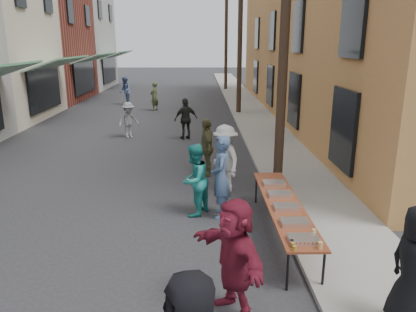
{
  "coord_description": "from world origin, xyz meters",
  "views": [
    {
      "loc": [
        2.12,
        -7.83,
        3.88
      ],
      "look_at": [
        2.3,
        1.41,
        1.3
      ],
      "focal_mm": 35.0,
      "sensor_mm": 36.0,
      "label": 1
    }
  ],
  "objects_px": {
    "utility_pole_mid": "(240,31)",
    "utility_pole_near": "(285,18)",
    "guest_front_c": "(194,180)",
    "utility_pole_far": "(226,35)",
    "catering_tray_sausage": "(304,239)",
    "server": "(416,269)",
    "serving_table": "(283,205)"
  },
  "relations": [
    {
      "from": "utility_pole_mid",
      "to": "utility_pole_near",
      "type": "bearing_deg",
      "value": -90.0
    },
    {
      "from": "utility_pole_mid",
      "to": "guest_front_c",
      "type": "height_order",
      "value": "utility_pole_mid"
    },
    {
      "from": "utility_pole_far",
      "to": "utility_pole_near",
      "type": "bearing_deg",
      "value": -90.0
    },
    {
      "from": "utility_pole_mid",
      "to": "guest_front_c",
      "type": "relative_size",
      "value": 5.31
    },
    {
      "from": "utility_pole_near",
      "to": "catering_tray_sausage",
      "type": "height_order",
      "value": "utility_pole_near"
    },
    {
      "from": "utility_pole_mid",
      "to": "server",
      "type": "height_order",
      "value": "utility_pole_mid"
    },
    {
      "from": "utility_pole_near",
      "to": "serving_table",
      "type": "distance_m",
      "value": 4.99
    },
    {
      "from": "utility_pole_mid",
      "to": "guest_front_c",
      "type": "bearing_deg",
      "value": -99.41
    },
    {
      "from": "utility_pole_near",
      "to": "serving_table",
      "type": "height_order",
      "value": "utility_pole_near"
    },
    {
      "from": "server",
      "to": "utility_pole_mid",
      "type": "bearing_deg",
      "value": -15.99
    },
    {
      "from": "utility_pole_far",
      "to": "server",
      "type": "bearing_deg",
      "value": -88.69
    },
    {
      "from": "utility_pole_mid",
      "to": "catering_tray_sausage",
      "type": "height_order",
      "value": "utility_pole_mid"
    },
    {
      "from": "utility_pole_mid",
      "to": "server",
      "type": "distance_m",
      "value": 18.45
    },
    {
      "from": "utility_pole_far",
      "to": "serving_table",
      "type": "height_order",
      "value": "utility_pole_far"
    },
    {
      "from": "utility_pole_near",
      "to": "guest_front_c",
      "type": "xyz_separation_m",
      "value": [
        -2.32,
        -2.02,
        -3.65
      ]
    },
    {
      "from": "utility_pole_near",
      "to": "utility_pole_mid",
      "type": "xyz_separation_m",
      "value": [
        0.0,
        12.0,
        0.0
      ]
    },
    {
      "from": "guest_front_c",
      "to": "server",
      "type": "height_order",
      "value": "server"
    },
    {
      "from": "serving_table",
      "to": "server",
      "type": "bearing_deg",
      "value": -67.69
    },
    {
      "from": "catering_tray_sausage",
      "to": "guest_front_c",
      "type": "bearing_deg",
      "value": 122.73
    },
    {
      "from": "utility_pole_near",
      "to": "catering_tray_sausage",
      "type": "xyz_separation_m",
      "value": [
        -0.5,
        -4.86,
        -3.71
      ]
    },
    {
      "from": "utility_pole_near",
      "to": "utility_pole_far",
      "type": "distance_m",
      "value": 24.0
    },
    {
      "from": "serving_table",
      "to": "guest_front_c",
      "type": "height_order",
      "value": "guest_front_c"
    },
    {
      "from": "utility_pole_mid",
      "to": "server",
      "type": "xyz_separation_m",
      "value": [
        0.69,
        -18.1,
        -3.51
      ]
    },
    {
      "from": "utility_pole_far",
      "to": "server",
      "type": "height_order",
      "value": "utility_pole_far"
    },
    {
      "from": "utility_pole_mid",
      "to": "utility_pole_far",
      "type": "relative_size",
      "value": 1.0
    },
    {
      "from": "utility_pole_mid",
      "to": "utility_pole_far",
      "type": "bearing_deg",
      "value": 90.0
    },
    {
      "from": "utility_pole_far",
      "to": "guest_front_c",
      "type": "bearing_deg",
      "value": -95.1
    },
    {
      "from": "utility_pole_mid",
      "to": "utility_pole_far",
      "type": "distance_m",
      "value": 12.0
    },
    {
      "from": "guest_front_c",
      "to": "utility_pole_far",
      "type": "bearing_deg",
      "value": -155.85
    },
    {
      "from": "utility_pole_near",
      "to": "serving_table",
      "type": "xyz_separation_m",
      "value": [
        -0.5,
        -3.21,
        -3.79
      ]
    },
    {
      "from": "serving_table",
      "to": "catering_tray_sausage",
      "type": "xyz_separation_m",
      "value": [
        -0.0,
        -1.65,
        0.08
      ]
    },
    {
      "from": "server",
      "to": "utility_pole_near",
      "type": "bearing_deg",
      "value": -11.74
    }
  ]
}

